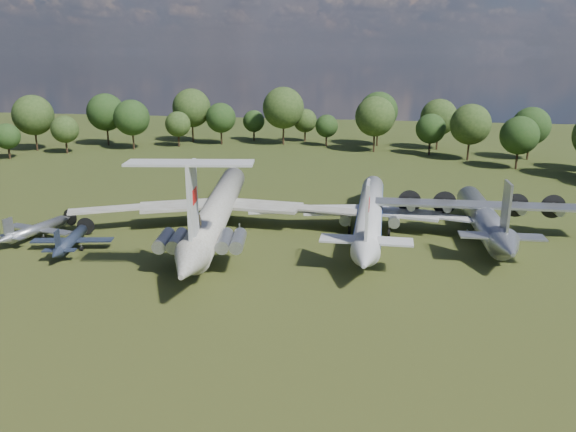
% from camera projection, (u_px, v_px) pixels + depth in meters
% --- Properties ---
extents(ground, '(300.00, 300.00, 0.00)m').
position_uv_depth(ground, '(203.00, 239.00, 79.51)').
color(ground, '#1C3712').
rests_on(ground, ground).
extents(il62_airliner, '(52.19, 62.94, 5.55)m').
position_uv_depth(il62_airliner, '(218.00, 214.00, 81.69)').
color(il62_airliner, silver).
rests_on(il62_airliner, ground).
extents(tu104_jet, '(36.40, 48.27, 4.79)m').
position_uv_depth(tu104_jet, '(370.00, 217.00, 81.45)').
color(tu104_jet, white).
rests_on(tu104_jet, ground).
extents(an12_transport, '(32.99, 36.51, 4.62)m').
position_uv_depth(an12_transport, '(483.00, 221.00, 79.61)').
color(an12_transport, '#A7AAAF').
rests_on(an12_transport, ground).
extents(small_prop_west, '(13.54, 16.45, 2.12)m').
position_uv_depth(small_prop_west, '(71.00, 243.00, 74.49)').
color(small_prop_west, black).
rests_on(small_prop_west, ground).
extents(small_prop_northwest, '(13.49, 16.49, 2.14)m').
position_uv_depth(small_prop_northwest, '(37.00, 231.00, 79.19)').
color(small_prop_northwest, '#9B9EA3').
rests_on(small_prop_northwest, ground).
extents(person_on_il62, '(0.70, 0.58, 1.64)m').
position_uv_depth(person_on_il62, '(199.00, 221.00, 65.77)').
color(person_on_il62, olive).
rests_on(person_on_il62, il62_airliner).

